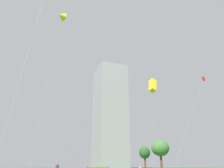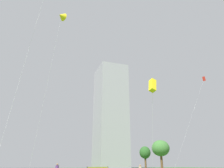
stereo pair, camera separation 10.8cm
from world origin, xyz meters
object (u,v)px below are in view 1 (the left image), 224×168
object	(u,v)px
kite_flying_4	(203,79)
park_tree_2	(145,153)
kite_flying_0	(62,16)
kite_flying_1	(153,86)
park_tree_0	(160,148)
distant_highrise_0	(110,115)

from	to	relation	value
kite_flying_4	park_tree_2	bearing A→B (deg)	97.70
kite_flying_4	park_tree_2	world-z (taller)	kite_flying_4
kite_flying_0	park_tree_2	size ratio (longest dim) A/B	3.30
kite_flying_1	kite_flying_4	distance (m)	32.25
kite_flying_0	park_tree_0	size ratio (longest dim) A/B	3.11
kite_flying_0	kite_flying_1	size ratio (longest dim) A/B	1.92
park_tree_2	park_tree_0	bearing A→B (deg)	-109.49
park_tree_0	park_tree_2	world-z (taller)	park_tree_0
kite_flying_1	park_tree_0	distance (m)	30.83
kite_flying_0	kite_flying_1	bearing A→B (deg)	-32.22
kite_flying_4	park_tree_0	bearing A→B (deg)	128.00
kite_flying_4	park_tree_0	xyz separation A→B (m)	(-7.50, 9.59, -16.35)
park_tree_2	kite_flying_1	bearing A→B (deg)	-124.33
park_tree_2	distant_highrise_0	size ratio (longest dim) A/B	0.10
kite_flying_1	park_tree_2	bearing A→B (deg)	55.67
kite_flying_4	distant_highrise_0	distance (m)	97.73
park_tree_0	distant_highrise_0	distance (m)	94.23
kite_flying_1	park_tree_2	xyz separation A→B (m)	(24.32, 35.60, -5.96)
kite_flying_0	kite_flying_4	size ratio (longest dim) A/B	1.03
kite_flying_1	distant_highrise_0	distance (m)	120.80
park_tree_2	kite_flying_0	bearing A→B (deg)	-140.71
distant_highrise_0	kite_flying_4	bearing A→B (deg)	-94.70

